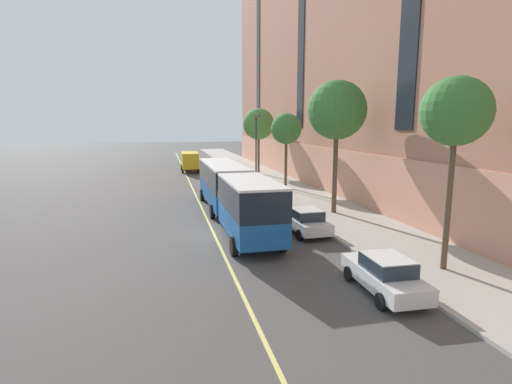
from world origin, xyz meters
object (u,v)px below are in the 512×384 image
at_px(box_truck, 190,160).
at_px(street_tree_far_downtown, 259,124).
at_px(street_tree_far_uptown, 286,129).
at_px(city_bus, 232,190).
at_px(parked_car_white_1, 385,274).
at_px(street_tree_near_corner, 456,113).
at_px(street_lamp, 257,142).
at_px(parked_car_red_2, 225,166).
at_px(parked_car_white_3, 305,221).
at_px(street_tree_mid_block, 337,111).
at_px(parked_car_champagne_0, 250,183).
at_px(parked_car_green_4, 239,176).

relative_size(box_truck, street_tree_far_downtown, 0.86).
bearing_deg(street_tree_far_uptown, city_bus, -122.53).
distance_m(city_bus, parked_car_white_1, 14.21).
bearing_deg(parked_car_white_1, street_tree_near_corner, 21.10).
distance_m(box_truck, street_lamp, 15.22).
bearing_deg(box_truck, street_tree_far_downtown, -32.18).
bearing_deg(street_tree_far_downtown, parked_car_red_2, 127.84).
xyz_separation_m(parked_car_white_3, street_tree_mid_block, (3.90, 4.54, 6.82)).
height_order(parked_car_champagne_0, street_tree_far_uptown, street_tree_far_uptown).
xyz_separation_m(parked_car_white_3, box_truck, (-4.78, 34.20, 0.83)).
bearing_deg(street_tree_mid_block, street_tree_far_uptown, 90.00).
height_order(street_tree_far_downtown, street_lamp, street_tree_far_downtown).
xyz_separation_m(parked_car_red_2, street_tree_mid_block, (3.82, -29.11, 6.82)).
xyz_separation_m(parked_car_champagne_0, box_truck, (-4.76, 18.06, 0.83)).
distance_m(street_tree_mid_block, street_lamp, 16.68).
relative_size(parked_car_green_4, street_tree_far_uptown, 0.61).
xyz_separation_m(parked_car_white_1, street_tree_mid_block, (3.88, 13.60, 6.82)).
relative_size(parked_car_green_4, street_lamp, 0.61).
distance_m(parked_car_green_4, street_tree_far_downtown, 9.42).
relative_size(parked_car_white_3, parked_car_green_4, 0.98).
relative_size(city_bus, parked_car_white_3, 4.14).
bearing_deg(street_tree_far_uptown, box_truck, 116.30).
distance_m(city_bus, street_tree_far_uptown, 14.89).
distance_m(parked_car_green_4, street_tree_mid_block, 19.52).
distance_m(parked_car_white_1, parked_car_green_4, 31.49).
height_order(parked_car_white_1, street_tree_near_corner, street_tree_near_corner).
bearing_deg(parked_car_white_3, street_lamp, 85.14).
bearing_deg(street_tree_near_corner, city_bus, 122.44).
distance_m(city_bus, box_truck, 29.66).
bearing_deg(city_bus, parked_car_white_3, -50.17).
height_order(parked_car_red_2, street_tree_far_uptown, street_tree_far_uptown).
bearing_deg(parked_car_white_3, box_truck, 97.96).
bearing_deg(parked_car_white_3, street_tree_far_downtown, 82.27).
distance_m(parked_car_white_1, street_tree_near_corner, 7.58).
height_order(street_tree_far_uptown, street_lamp, street_tree_far_uptown).
xyz_separation_m(parked_car_red_2, parked_car_white_3, (-0.08, -33.65, -0.00)).
bearing_deg(street_tree_near_corner, parked_car_white_3, 117.29).
height_order(parked_car_green_4, street_tree_mid_block, street_tree_mid_block).
xyz_separation_m(parked_car_white_3, street_lamp, (1.77, 20.83, 3.93)).
relative_size(parked_car_white_1, box_truck, 0.61).
relative_size(street_tree_far_downtown, street_lamp, 1.14).
height_order(parked_car_white_3, street_tree_far_uptown, street_tree_far_uptown).
relative_size(city_bus, parked_car_green_4, 4.04).
xyz_separation_m(city_bus, parked_car_red_2, (3.89, 29.09, -1.31)).
height_order(city_bus, street_tree_near_corner, street_tree_near_corner).
relative_size(street_tree_mid_block, street_tree_far_downtown, 1.12).
distance_m(parked_car_champagne_0, street_tree_mid_block, 14.02).
height_order(parked_car_white_3, street_tree_far_downtown, street_tree_far_downtown).
height_order(parked_car_green_4, street_tree_far_uptown, street_tree_far_uptown).
bearing_deg(parked_car_red_2, city_bus, -97.61).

